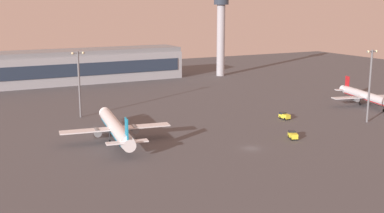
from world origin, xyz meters
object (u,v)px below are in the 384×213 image
at_px(maintenance_van, 284,116).
at_px(cargo_loader, 293,135).
at_px(control_tower, 221,27).
at_px(airplane_far_stand, 367,97).
at_px(apron_light_west, 370,81).
at_px(apron_light_east, 79,80).
at_px(airplane_terminal_side, 116,128).

xyz_separation_m(maintenance_van, cargo_loader, (-13.28, -21.04, 0.00)).
distance_m(control_tower, airplane_far_stand, 99.28).
height_order(control_tower, apron_light_west, control_tower).
bearing_deg(maintenance_van, cargo_loader, -122.16).
bearing_deg(apron_light_east, control_tower, 34.34).
bearing_deg(control_tower, apron_light_west, -95.57).
bearing_deg(cargo_loader, apron_light_west, 30.63).
relative_size(airplane_far_stand, apron_light_east, 1.59).
bearing_deg(control_tower, cargo_loader, -111.08).
height_order(airplane_far_stand, cargo_loader, airplane_far_stand).
bearing_deg(cargo_loader, maintenance_van, 80.34).
relative_size(airplane_far_stand, apron_light_west, 1.51).
xyz_separation_m(airplane_far_stand, airplane_terminal_side, (-102.20, -2.58, 0.35)).
distance_m(airplane_far_stand, airplane_terminal_side, 102.23).
bearing_deg(control_tower, airplane_far_stand, -84.55).
xyz_separation_m(control_tower, airplane_far_stand, (9.18, -96.12, -23.10)).
relative_size(airplane_terminal_side, apron_light_east, 1.76).
bearing_deg(apron_light_east, airplane_terminal_side, -87.64).
bearing_deg(airplane_far_stand, airplane_terminal_side, 15.29).
relative_size(airplane_terminal_side, maintenance_van, 9.75).
xyz_separation_m(airplane_far_stand, apron_light_west, (-20.43, -19.25, 10.32)).
bearing_deg(airplane_far_stand, maintenance_van, 18.12).
height_order(control_tower, apron_light_east, control_tower).
distance_m(maintenance_van, apron_light_east, 71.53).
distance_m(control_tower, cargo_loader, 131.44).
bearing_deg(airplane_terminal_side, apron_light_west, -3.19).
relative_size(maintenance_van, apron_light_west, 0.17).
relative_size(control_tower, airplane_terminal_side, 1.16).
distance_m(maintenance_van, apron_light_west, 29.96).
height_order(airplane_far_stand, maintenance_van, airplane_far_stand).
relative_size(cargo_loader, apron_light_east, 0.20).
bearing_deg(airplane_far_stand, cargo_loader, 37.38).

